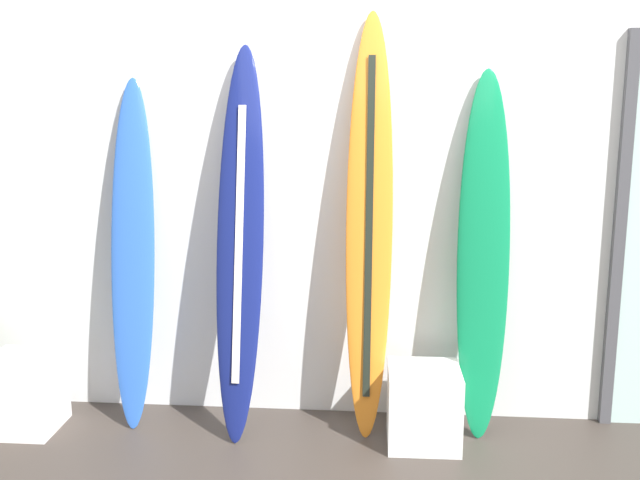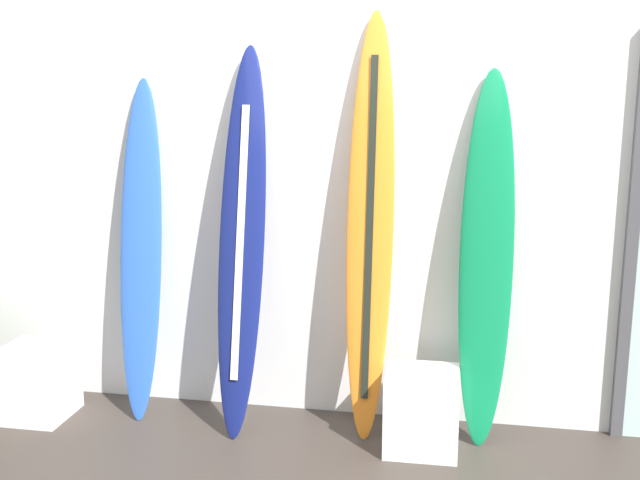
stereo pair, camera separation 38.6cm
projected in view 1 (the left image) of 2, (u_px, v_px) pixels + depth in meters
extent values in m
cube|color=silver|center=(360.00, 169.00, 4.14)|extent=(7.20, 0.20, 2.80)
ellipsoid|color=blue|center=(133.00, 255.00, 4.05)|extent=(0.25, 0.35, 1.90)
ellipsoid|color=navy|center=(240.00, 244.00, 3.91)|extent=(0.28, 0.47, 2.07)
cube|color=silver|center=(239.00, 244.00, 3.88)|extent=(0.06, 0.29, 1.43)
cone|color=black|center=(239.00, 406.00, 3.96)|extent=(0.07, 0.09, 0.11)
ellipsoid|color=orange|center=(369.00, 228.00, 3.91)|extent=(0.25, 0.35, 2.24)
cube|color=black|center=(369.00, 228.00, 3.89)|extent=(0.04, 0.25, 1.77)
ellipsoid|color=#0F7847|center=(483.00, 256.00, 3.91)|extent=(0.28, 0.32, 1.95)
cone|color=black|center=(478.00, 404.00, 4.01)|extent=(0.07, 0.08, 0.11)
cube|color=silver|center=(424.00, 406.00, 3.91)|extent=(0.38, 0.38, 0.41)
cube|color=white|center=(24.00, 393.00, 4.07)|extent=(0.36, 0.36, 0.41)
cube|color=#47474C|center=(618.00, 241.00, 3.99)|extent=(0.06, 0.06, 2.08)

